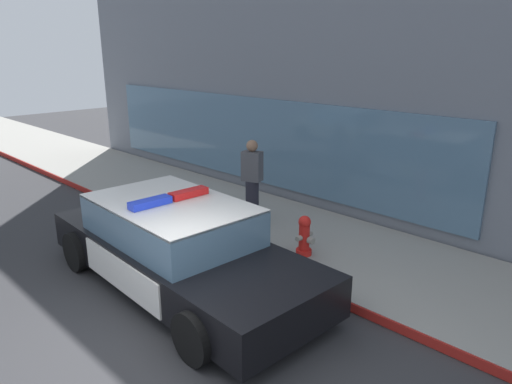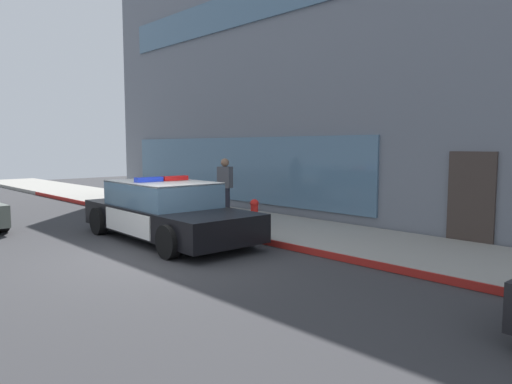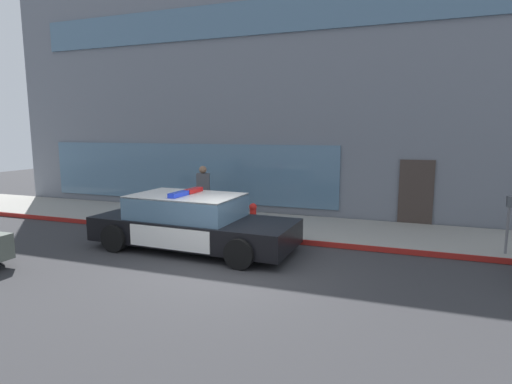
# 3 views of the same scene
# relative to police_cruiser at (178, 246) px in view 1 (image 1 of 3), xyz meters

# --- Properties ---
(ground) EXTENTS (48.00, 48.00, 0.00)m
(ground) POSITION_rel_police_cruiser_xyz_m (1.54, -1.10, -0.68)
(ground) COLOR #303033
(sidewalk) EXTENTS (48.00, 3.00, 0.15)m
(sidewalk) POSITION_rel_police_cruiser_xyz_m (1.54, 2.77, -0.61)
(sidewalk) COLOR gray
(sidewalk) RESTS_ON ground
(curb_red_paint) EXTENTS (28.80, 0.04, 0.14)m
(curb_red_paint) POSITION_rel_police_cruiser_xyz_m (1.54, 1.25, -0.61)
(curb_red_paint) COLOR maroon
(curb_red_paint) RESTS_ON ground
(storefront_building) EXTENTS (19.24, 8.22, 9.22)m
(storefront_building) POSITION_rel_police_cruiser_xyz_m (-0.40, 8.38, 3.93)
(storefront_building) COLOR slate
(storefront_building) RESTS_ON ground
(police_cruiser) EXTENTS (5.22, 2.32, 1.49)m
(police_cruiser) POSITION_rel_police_cruiser_xyz_m (0.00, 0.00, 0.00)
(police_cruiser) COLOR black
(police_cruiser) RESTS_ON ground
(fire_hydrant) EXTENTS (0.34, 0.39, 0.73)m
(fire_hydrant) POSITION_rel_police_cruiser_xyz_m (0.90, 2.06, -0.18)
(fire_hydrant) COLOR red
(fire_hydrant) RESTS_ON sidewalk
(pedestrian_on_sidewalk) EXTENTS (0.46, 0.38, 1.71)m
(pedestrian_on_sidewalk) POSITION_rel_police_cruiser_xyz_m (-1.04, 2.70, 0.33)
(pedestrian_on_sidewalk) COLOR #23232D
(pedestrian_on_sidewalk) RESTS_ON sidewalk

